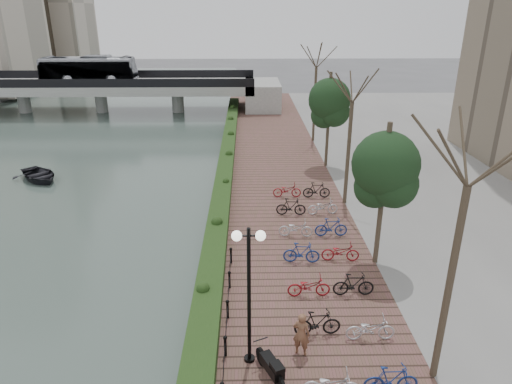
{
  "coord_description": "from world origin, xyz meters",
  "views": [
    {
      "loc": [
        2.18,
        -9.14,
        11.2
      ],
      "look_at": [
        2.63,
        13.97,
        2.0
      ],
      "focal_mm": 32.0,
      "sensor_mm": 36.0,
      "label": 1
    }
  ],
  "objects_px": {
    "motorcycle": "(270,365)",
    "lamppost": "(249,268)",
    "boat": "(39,175)",
    "pedestrian": "(301,334)"
  },
  "relations": [
    {
      "from": "lamppost",
      "to": "boat",
      "type": "bearing_deg",
      "value": 128.29
    },
    {
      "from": "motorcycle",
      "to": "lamppost",
      "type": "bearing_deg",
      "value": 104.42
    },
    {
      "from": "motorcycle",
      "to": "pedestrian",
      "type": "bearing_deg",
      "value": 21.35
    },
    {
      "from": "lamppost",
      "to": "pedestrian",
      "type": "xyz_separation_m",
      "value": [
        1.72,
        0.27,
        -2.69
      ]
    },
    {
      "from": "motorcycle",
      "to": "boat",
      "type": "bearing_deg",
      "value": 104.25
    },
    {
      "from": "lamppost",
      "to": "boat",
      "type": "xyz_separation_m",
      "value": [
        -14.77,
        18.71,
        -3.56
      ]
    },
    {
      "from": "lamppost",
      "to": "motorcycle",
      "type": "xyz_separation_m",
      "value": [
        0.65,
        -0.81,
        -2.98
      ]
    },
    {
      "from": "motorcycle",
      "to": "boat",
      "type": "distance_m",
      "value": 24.88
    },
    {
      "from": "lamppost",
      "to": "motorcycle",
      "type": "height_order",
      "value": "lamppost"
    },
    {
      "from": "motorcycle",
      "to": "pedestrian",
      "type": "xyz_separation_m",
      "value": [
        1.07,
        1.09,
        0.29
      ]
    }
  ]
}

